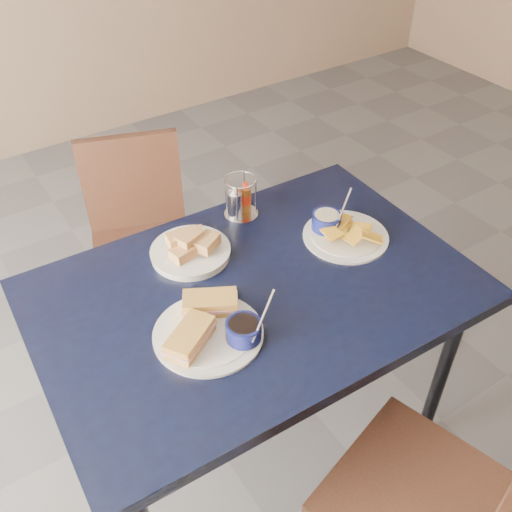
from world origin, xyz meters
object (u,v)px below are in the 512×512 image
chair_near (450,510)px  chair_far (133,226)px  sandwich_plate (211,326)px  bread_basket (191,249)px  dining_table (255,304)px  plantain_plate (339,230)px  condiment_caddy (239,200)px

chair_near → chair_far: size_ratio=1.11×
chair_far → sandwich_plate: sandwich_plate is taller
sandwich_plate → bread_basket: 0.31m
dining_table → bread_basket: size_ratio=5.26×
chair_far → sandwich_plate: 0.95m
plantain_plate → sandwich_plate: bearing=-165.7°
plantain_plate → dining_table: bearing=-171.2°
dining_table → bread_basket: (-0.08, 0.22, 0.09)m
sandwich_plate → bread_basket: bearing=71.2°
condiment_caddy → plantain_plate: bearing=-52.4°
sandwich_plate → chair_far: bearing=81.2°
chair_near → chair_far: (-0.14, 1.49, -0.05)m
plantain_plate → bread_basket: 0.45m
chair_far → bread_basket: (-0.04, -0.59, 0.31)m
chair_near → sandwich_plate: bearing=115.3°
chair_far → sandwich_plate: (-0.14, -0.89, 0.31)m
chair_near → plantain_plate: 0.81m
chair_far → bread_basket: 0.67m
sandwich_plate → plantain_plate: bearing=14.3°
chair_far → dining_table: bearing=-86.7°
bread_basket → condiment_caddy: (0.23, 0.09, 0.03)m
sandwich_plate → plantain_plate: size_ratio=1.17×
sandwich_plate → condiment_caddy: condiment_caddy is taller
dining_table → sandwich_plate: 0.22m
dining_table → sandwich_plate: size_ratio=3.99×
chair_near → bread_basket: bearing=101.4°
chair_far → condiment_caddy: 0.63m
dining_table → chair_near: size_ratio=1.34×
dining_table → chair_far: bearing=93.3°
chair_near → bread_basket: (-0.18, 0.89, 0.26)m
sandwich_plate → chair_near: bearing=-64.7°
condiment_caddy → dining_table: bearing=-115.0°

